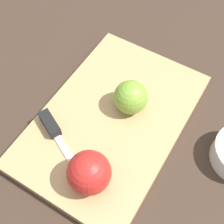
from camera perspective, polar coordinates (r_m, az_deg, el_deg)
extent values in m
plane|color=#38281E|center=(0.64, 0.00, -2.04)|extent=(4.00, 4.00, 0.00)
cube|color=tan|center=(0.63, 0.00, -1.52)|extent=(0.41, 0.28, 0.02)
sphere|color=olive|center=(0.61, 3.44, 2.71)|extent=(0.07, 0.07, 0.07)
cylinder|color=beige|center=(0.61, 3.59, 3.16)|extent=(0.02, 0.06, 0.06)
sphere|color=red|center=(0.53, -4.24, -10.99)|extent=(0.08, 0.08, 0.08)
cylinder|color=beige|center=(0.53, -4.01, -11.64)|extent=(0.06, 0.05, 0.07)
cube|color=silver|center=(0.59, -8.31, -7.28)|extent=(0.05, 0.07, 0.00)
cube|color=black|center=(0.61, -11.31, -2.11)|extent=(0.05, 0.06, 0.02)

